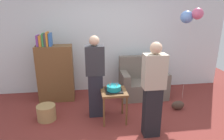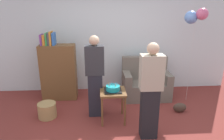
{
  "view_description": "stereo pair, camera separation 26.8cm",
  "coord_description": "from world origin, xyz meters",
  "px_view_note": "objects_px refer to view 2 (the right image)",
  "views": [
    {
      "loc": [
        -0.66,
        -3.06,
        2.17
      ],
      "look_at": [
        -0.15,
        0.68,
        0.95
      ],
      "focal_mm": 32.75,
      "sensor_mm": 36.0,
      "label": 1
    },
    {
      "loc": [
        -0.39,
        -3.09,
        2.17
      ],
      "look_at": [
        -0.15,
        0.68,
        0.95
      ],
      "focal_mm": 32.75,
      "sensor_mm": 36.0,
      "label": 2
    }
  ],
  "objects_px": {
    "person_blowing_candles": "(95,76)",
    "side_table": "(113,96)",
    "wicker_basket": "(47,110)",
    "couch": "(145,83)",
    "balloon_bunch": "(196,16)",
    "person_holding_cake": "(150,92)",
    "bookshelf": "(58,71)",
    "birthday_cake": "(113,88)",
    "handbag": "(180,107)"
  },
  "relations": [
    {
      "from": "bookshelf",
      "to": "birthday_cake",
      "type": "relative_size",
      "value": 5.0
    },
    {
      "from": "birthday_cake",
      "to": "person_blowing_candles",
      "type": "height_order",
      "value": "person_blowing_candles"
    },
    {
      "from": "person_blowing_candles",
      "to": "balloon_bunch",
      "type": "distance_m",
      "value": 2.44
    },
    {
      "from": "person_holding_cake",
      "to": "birthday_cake",
      "type": "bearing_deg",
      "value": -22.02
    },
    {
      "from": "side_table",
      "to": "handbag",
      "type": "height_order",
      "value": "side_table"
    },
    {
      "from": "bookshelf",
      "to": "person_blowing_candles",
      "type": "xyz_separation_m",
      "value": [
        0.87,
        -0.85,
        0.15
      ]
    },
    {
      "from": "person_holding_cake",
      "to": "wicker_basket",
      "type": "relative_size",
      "value": 4.53
    },
    {
      "from": "person_holding_cake",
      "to": "balloon_bunch",
      "type": "height_order",
      "value": "balloon_bunch"
    },
    {
      "from": "person_blowing_candles",
      "to": "side_table",
      "type": "bearing_deg",
      "value": -15.73
    },
    {
      "from": "couch",
      "to": "side_table",
      "type": "xyz_separation_m",
      "value": [
        -0.87,
        -1.03,
        0.18
      ]
    },
    {
      "from": "birthday_cake",
      "to": "wicker_basket",
      "type": "height_order",
      "value": "birthday_cake"
    },
    {
      "from": "birthday_cake",
      "to": "handbag",
      "type": "relative_size",
      "value": 1.14
    },
    {
      "from": "bookshelf",
      "to": "balloon_bunch",
      "type": "bearing_deg",
      "value": -6.37
    },
    {
      "from": "bookshelf",
      "to": "couch",
      "type": "bearing_deg",
      "value": -1.39
    },
    {
      "from": "couch",
      "to": "balloon_bunch",
      "type": "distance_m",
      "value": 1.86
    },
    {
      "from": "birthday_cake",
      "to": "balloon_bunch",
      "type": "relative_size",
      "value": 0.15
    },
    {
      "from": "birthday_cake",
      "to": "side_table",
      "type": "bearing_deg",
      "value": 20.94
    },
    {
      "from": "side_table",
      "to": "person_holding_cake",
      "type": "xyz_separation_m",
      "value": [
        0.57,
        -0.55,
        0.31
      ]
    },
    {
      "from": "bookshelf",
      "to": "person_holding_cake",
      "type": "bearing_deg",
      "value": -42.78
    },
    {
      "from": "wicker_basket",
      "to": "handbag",
      "type": "height_order",
      "value": "wicker_basket"
    },
    {
      "from": "couch",
      "to": "balloon_bunch",
      "type": "relative_size",
      "value": 0.52
    },
    {
      "from": "couch",
      "to": "birthday_cake",
      "type": "relative_size",
      "value": 3.44
    },
    {
      "from": "side_table",
      "to": "handbag",
      "type": "relative_size",
      "value": 2.21
    },
    {
      "from": "side_table",
      "to": "birthday_cake",
      "type": "relative_size",
      "value": 1.93
    },
    {
      "from": "couch",
      "to": "bookshelf",
      "type": "xyz_separation_m",
      "value": [
        -2.07,
        0.05,
        0.34
      ]
    },
    {
      "from": "person_holding_cake",
      "to": "balloon_bunch",
      "type": "xyz_separation_m",
      "value": [
        1.21,
        1.3,
        1.1
      ]
    },
    {
      "from": "birthday_cake",
      "to": "handbag",
      "type": "bearing_deg",
      "value": 8.84
    },
    {
      "from": "person_blowing_candles",
      "to": "bookshelf",
      "type": "bearing_deg",
      "value": 154.53
    },
    {
      "from": "side_table",
      "to": "wicker_basket",
      "type": "relative_size",
      "value": 1.72
    },
    {
      "from": "balloon_bunch",
      "to": "couch",
      "type": "bearing_deg",
      "value": 162.83
    },
    {
      "from": "wicker_basket",
      "to": "couch",
      "type": "bearing_deg",
      "value": 21.24
    },
    {
      "from": "balloon_bunch",
      "to": "person_blowing_candles",
      "type": "bearing_deg",
      "value": -166.17
    },
    {
      "from": "couch",
      "to": "wicker_basket",
      "type": "height_order",
      "value": "couch"
    },
    {
      "from": "wicker_basket",
      "to": "handbag",
      "type": "xyz_separation_m",
      "value": [
        2.73,
        0.03,
        -0.05
      ]
    },
    {
      "from": "handbag",
      "to": "bookshelf",
      "type": "bearing_deg",
      "value": 161.86
    },
    {
      "from": "bookshelf",
      "to": "birthday_cake",
      "type": "distance_m",
      "value": 1.62
    },
    {
      "from": "person_blowing_candles",
      "to": "handbag",
      "type": "bearing_deg",
      "value": 18.71
    },
    {
      "from": "birthday_cake",
      "to": "person_holding_cake",
      "type": "distance_m",
      "value": 0.81
    },
    {
      "from": "side_table",
      "to": "wicker_basket",
      "type": "distance_m",
      "value": 1.37
    },
    {
      "from": "wicker_basket",
      "to": "handbag",
      "type": "bearing_deg",
      "value": 0.67
    },
    {
      "from": "wicker_basket",
      "to": "side_table",
      "type": "bearing_deg",
      "value": -8.29
    },
    {
      "from": "person_blowing_candles",
      "to": "person_holding_cake",
      "type": "height_order",
      "value": "same"
    },
    {
      "from": "side_table",
      "to": "person_blowing_candles",
      "type": "bearing_deg",
      "value": 145.3
    },
    {
      "from": "bookshelf",
      "to": "balloon_bunch",
      "type": "xyz_separation_m",
      "value": [
        2.98,
        -0.33,
        1.25
      ]
    },
    {
      "from": "person_blowing_candles",
      "to": "person_holding_cake",
      "type": "relative_size",
      "value": 1.0
    },
    {
      "from": "couch",
      "to": "balloon_bunch",
      "type": "bearing_deg",
      "value": -17.17
    },
    {
      "from": "birthday_cake",
      "to": "person_holding_cake",
      "type": "height_order",
      "value": "person_holding_cake"
    },
    {
      "from": "wicker_basket",
      "to": "balloon_bunch",
      "type": "distance_m",
      "value": 3.61
    },
    {
      "from": "bookshelf",
      "to": "person_blowing_candles",
      "type": "height_order",
      "value": "person_blowing_candles"
    },
    {
      "from": "couch",
      "to": "person_holding_cake",
      "type": "xyz_separation_m",
      "value": [
        -0.3,
        -1.59,
        0.49
      ]
    }
  ]
}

